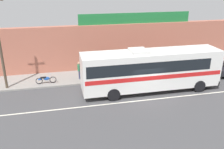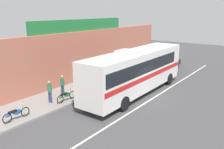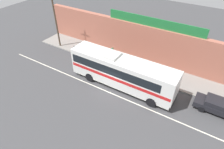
# 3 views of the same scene
# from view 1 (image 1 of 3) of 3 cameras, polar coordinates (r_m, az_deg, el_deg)

# --- Properties ---
(ground_plane) EXTENTS (70.00, 70.00, 0.00)m
(ground_plane) POSITION_cam_1_polar(r_m,az_deg,el_deg) (20.67, 8.04, -4.90)
(ground_plane) COLOR #444447
(sidewalk_slab) EXTENTS (30.00, 3.60, 0.14)m
(sidewalk_slab) POSITION_cam_1_polar(r_m,az_deg,el_deg) (25.15, 3.95, 0.32)
(sidewalk_slab) COLOR gray
(sidewalk_slab) RESTS_ON ground_plane
(storefront_facade) EXTENTS (30.00, 0.70, 4.80)m
(storefront_facade) POSITION_cam_1_polar(r_m,az_deg,el_deg) (26.41, 2.75, 6.68)
(storefront_facade) COLOR #B26651
(storefront_facade) RESTS_ON ground_plane
(storefront_billboard) EXTENTS (12.07, 0.12, 1.10)m
(storefront_billboard) POSITION_cam_1_polar(r_m,az_deg,el_deg) (26.19, 5.61, 13.07)
(storefront_billboard) COLOR #1E7538
(storefront_billboard) RESTS_ON storefront_facade
(road_center_stripe) EXTENTS (30.00, 0.14, 0.01)m
(road_center_stripe) POSITION_cam_1_polar(r_m,az_deg,el_deg) (20.00, 8.83, -5.86)
(road_center_stripe) COLOR silver
(road_center_stripe) RESTS_ON ground_plane
(intercity_bus) EXTENTS (11.90, 2.62, 3.78)m
(intercity_bus) POSITION_cam_1_polar(r_m,az_deg,el_deg) (20.83, 9.02, 1.43)
(intercity_bus) COLOR white
(intercity_bus) RESTS_ON ground_plane
(motorcycle_green) EXTENTS (1.85, 0.56, 0.94)m
(motorcycle_green) POSITION_cam_1_polar(r_m,az_deg,el_deg) (23.06, -5.28, -0.39)
(motorcycle_green) COLOR black
(motorcycle_green) RESTS_ON sidewalk_slab
(motorcycle_black) EXTENTS (1.86, 0.56, 0.94)m
(motorcycle_black) POSITION_cam_1_polar(r_m,az_deg,el_deg) (23.08, -15.35, -1.08)
(motorcycle_black) COLOR black
(motorcycle_black) RESTS_ON sidewalk_slab
(pedestrian_near_shop) EXTENTS (0.30, 0.48, 1.67)m
(pedestrian_near_shop) POSITION_cam_1_polar(r_m,az_deg,el_deg) (23.44, -7.76, 1.29)
(pedestrian_near_shop) COLOR navy
(pedestrian_near_shop) RESTS_ON sidewalk_slab
(pedestrian_far_right) EXTENTS (0.30, 0.48, 1.57)m
(pedestrian_far_right) POSITION_cam_1_polar(r_m,az_deg,el_deg) (24.28, -3.62, 1.99)
(pedestrian_far_right) COLOR navy
(pedestrian_far_right) RESTS_ON sidewalk_slab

